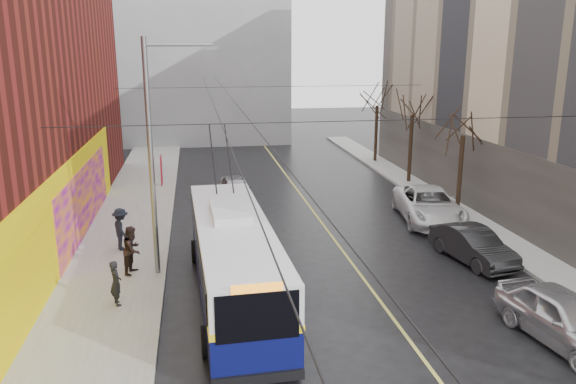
{
  "coord_description": "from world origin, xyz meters",
  "views": [
    {
      "loc": [
        -4.67,
        -10.86,
        8.62
      ],
      "look_at": [
        -0.89,
        11.72,
        2.71
      ],
      "focal_mm": 35.0,
      "sensor_mm": 36.0,
      "label": 1
    }
  ],
  "objects_px": {
    "pedestrian_a": "(116,283)",
    "pedestrian_b": "(132,250)",
    "tree_mid": "(413,102)",
    "parked_car_a": "(564,318)",
    "tree_near": "(464,121)",
    "following_car": "(236,189)",
    "tree_far": "(378,95)",
    "parked_car_c": "(429,205)",
    "pedestrian_c": "(121,229)",
    "streetlight_pole": "(155,153)",
    "trolleybus": "(234,258)",
    "parked_car_b": "(473,245)"
  },
  "relations": [
    {
      "from": "pedestrian_a",
      "to": "pedestrian_b",
      "type": "distance_m",
      "value": 2.8
    },
    {
      "from": "tree_mid",
      "to": "parked_car_a",
      "type": "xyz_separation_m",
      "value": [
        -3.01,
        -20.18,
        -4.45
      ]
    },
    {
      "from": "tree_near",
      "to": "following_car",
      "type": "xyz_separation_m",
      "value": [
        -11.46,
        4.61,
        -4.27
      ]
    },
    {
      "from": "tree_mid",
      "to": "pedestrian_a",
      "type": "relative_size",
      "value": 4.25
    },
    {
      "from": "parked_car_a",
      "to": "following_car",
      "type": "distance_m",
      "value": 19.69
    },
    {
      "from": "tree_far",
      "to": "parked_car_a",
      "type": "distance_m",
      "value": 27.68
    },
    {
      "from": "parked_car_a",
      "to": "parked_car_c",
      "type": "relative_size",
      "value": 0.78
    },
    {
      "from": "parked_car_c",
      "to": "pedestrian_c",
      "type": "relative_size",
      "value": 3.27
    },
    {
      "from": "tree_far",
      "to": "pedestrian_b",
      "type": "distance_m",
      "value": 25.95
    },
    {
      "from": "streetlight_pole",
      "to": "parked_car_a",
      "type": "bearing_deg",
      "value": -30.62
    },
    {
      "from": "pedestrian_b",
      "to": "pedestrian_a",
      "type": "bearing_deg",
      "value": -166.71
    },
    {
      "from": "tree_far",
      "to": "pedestrian_b",
      "type": "relative_size",
      "value": 3.5
    },
    {
      "from": "trolleybus",
      "to": "parked_car_b",
      "type": "distance_m",
      "value": 10.18
    },
    {
      "from": "parked_car_b",
      "to": "parked_car_a",
      "type": "bearing_deg",
      "value": -103.86
    },
    {
      "from": "pedestrian_b",
      "to": "tree_near",
      "type": "bearing_deg",
      "value": -51.02
    },
    {
      "from": "parked_car_c",
      "to": "tree_far",
      "type": "bearing_deg",
      "value": 90.87
    },
    {
      "from": "tree_mid",
      "to": "following_car",
      "type": "bearing_deg",
      "value": -168.2
    },
    {
      "from": "parked_car_a",
      "to": "tree_near",
      "type": "bearing_deg",
      "value": 68.95
    },
    {
      "from": "tree_far",
      "to": "parked_car_c",
      "type": "xyz_separation_m",
      "value": [
        -2.04,
        -14.92,
        -4.31
      ]
    },
    {
      "from": "parked_car_c",
      "to": "following_car",
      "type": "bearing_deg",
      "value": 158.27
    },
    {
      "from": "pedestrian_a",
      "to": "parked_car_b",
      "type": "bearing_deg",
      "value": -104.35
    },
    {
      "from": "tree_near",
      "to": "parked_car_a",
      "type": "bearing_deg",
      "value": -102.89
    },
    {
      "from": "streetlight_pole",
      "to": "trolleybus",
      "type": "relative_size",
      "value": 0.78
    },
    {
      "from": "trolleybus",
      "to": "following_car",
      "type": "height_order",
      "value": "trolleybus"
    },
    {
      "from": "trolleybus",
      "to": "pedestrian_c",
      "type": "bearing_deg",
      "value": 127.86
    },
    {
      "from": "tree_far",
      "to": "tree_mid",
      "type": "bearing_deg",
      "value": -90.0
    },
    {
      "from": "streetlight_pole",
      "to": "tree_mid",
      "type": "height_order",
      "value": "streetlight_pole"
    },
    {
      "from": "tree_near",
      "to": "pedestrian_b",
      "type": "xyz_separation_m",
      "value": [
        -16.21,
        -5.85,
        -3.89
      ]
    },
    {
      "from": "trolleybus",
      "to": "pedestrian_c",
      "type": "xyz_separation_m",
      "value": [
        -4.45,
        5.32,
        -0.44
      ]
    },
    {
      "from": "parked_car_a",
      "to": "trolleybus",
      "type": "bearing_deg",
      "value": 145.38
    },
    {
      "from": "pedestrian_b",
      "to": "parked_car_b",
      "type": "bearing_deg",
      "value": -73.96
    },
    {
      "from": "tree_mid",
      "to": "parked_car_b",
      "type": "xyz_separation_m",
      "value": [
        -2.54,
        -13.59,
        -4.54
      ]
    },
    {
      "from": "parked_car_a",
      "to": "parked_car_b",
      "type": "height_order",
      "value": "parked_car_a"
    },
    {
      "from": "parked_car_b",
      "to": "pedestrian_a",
      "type": "distance_m",
      "value": 14.11
    },
    {
      "from": "parked_car_a",
      "to": "pedestrian_a",
      "type": "height_order",
      "value": "pedestrian_a"
    },
    {
      "from": "tree_mid",
      "to": "following_car",
      "type": "height_order",
      "value": "tree_mid"
    },
    {
      "from": "tree_far",
      "to": "parked_car_b",
      "type": "xyz_separation_m",
      "value": [
        -2.54,
        -20.59,
        -4.43
      ]
    },
    {
      "from": "parked_car_b",
      "to": "pedestrian_c",
      "type": "distance_m",
      "value": 14.84
    },
    {
      "from": "pedestrian_a",
      "to": "pedestrian_b",
      "type": "xyz_separation_m",
      "value": [
        0.28,
        2.78,
        0.15
      ]
    },
    {
      "from": "parked_car_b",
      "to": "parked_car_c",
      "type": "height_order",
      "value": "parked_car_c"
    },
    {
      "from": "following_car",
      "to": "tree_mid",
      "type": "bearing_deg",
      "value": 8.48
    },
    {
      "from": "tree_far",
      "to": "parked_car_c",
      "type": "distance_m",
      "value": 15.66
    },
    {
      "from": "parked_car_c",
      "to": "following_car",
      "type": "relative_size",
      "value": 1.45
    },
    {
      "from": "trolleybus",
      "to": "pedestrian_a",
      "type": "relative_size",
      "value": 7.37
    },
    {
      "from": "parked_car_c",
      "to": "pedestrian_c",
      "type": "distance_m",
      "value": 15.08
    },
    {
      "from": "streetlight_pole",
      "to": "parked_car_c",
      "type": "height_order",
      "value": "streetlight_pole"
    },
    {
      "from": "trolleybus",
      "to": "parked_car_c",
      "type": "xyz_separation_m",
      "value": [
        10.47,
        7.53,
        -0.68
      ]
    },
    {
      "from": "tree_far",
      "to": "parked_car_c",
      "type": "bearing_deg",
      "value": -97.78
    },
    {
      "from": "tree_near",
      "to": "pedestrian_c",
      "type": "distance_m",
      "value": 17.68
    },
    {
      "from": "parked_car_b",
      "to": "pedestrian_b",
      "type": "bearing_deg",
      "value": 167.22
    }
  ]
}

